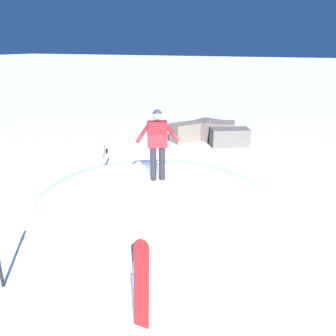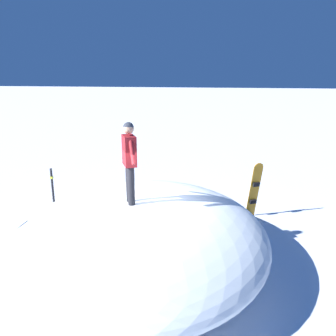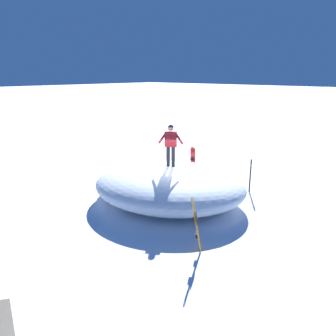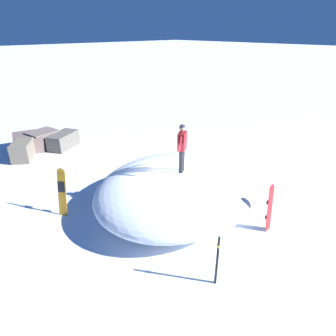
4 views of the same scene
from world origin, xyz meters
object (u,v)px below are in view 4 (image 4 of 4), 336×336
at_px(snowboarder_standing, 182,144).
at_px(snowboard_primary_upright, 62,191).
at_px(backpack_near, 198,168).
at_px(trail_marker_pole, 217,259).
at_px(snowboard_secondary_upright, 270,207).

relative_size(snowboarder_standing, snowboard_primary_upright, 0.99).
distance_m(snowboard_primary_upright, backpack_near, 5.80).
xyz_separation_m(snowboarder_standing, trail_marker_pole, (-3.02, 1.87, -1.62)).
bearing_deg(snowboard_primary_upright, backpack_near, -101.10).
relative_size(snowboard_primary_upright, backpack_near, 2.96).
relative_size(snowboarder_standing, backpack_near, 2.94).
distance_m(snowboard_primary_upright, trail_marker_pole, 5.65).
xyz_separation_m(snowboarder_standing, backpack_near, (1.38, -2.50, -2.16)).
distance_m(snowboard_primary_upright, snowboard_secondary_upright, 6.72).
height_order(snowboard_secondary_upright, backpack_near, snowboard_secondary_upright).
xyz_separation_m(snowboard_primary_upright, trail_marker_pole, (-5.51, -1.29, -0.09)).
height_order(snowboard_primary_upright, backpack_near, snowboard_primary_upright).
relative_size(snowboard_primary_upright, trail_marker_pole, 1.15).
relative_size(snowboarder_standing, trail_marker_pole, 1.14).
height_order(snowboarder_standing, trail_marker_pole, snowboarder_standing).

